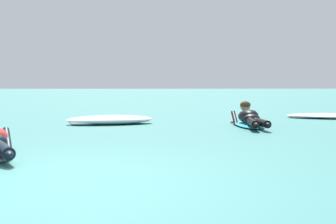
# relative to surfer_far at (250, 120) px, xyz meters

# --- Properties ---
(ground_plane) EXTENTS (120.00, 120.00, 0.00)m
(ground_plane) POSITION_rel_surfer_far_xyz_m (-3.31, 3.80, -0.14)
(ground_plane) COLOR #387A75
(surfer_far) EXTENTS (0.55, 2.64, 0.54)m
(surfer_far) POSITION_rel_surfer_far_xyz_m (0.00, 0.00, 0.00)
(surfer_far) COLOR #2DB2D1
(surfer_far) RESTS_ON ground
(whitewater_front) EXTENTS (2.05, 1.45, 0.19)m
(whitewater_front) POSITION_rel_surfer_far_xyz_m (-2.82, 0.78, -0.05)
(whitewater_front) COLOR white
(whitewater_front) RESTS_ON ground
(whitewater_mid_left) EXTENTS (2.47, 1.78, 0.12)m
(whitewater_mid_left) POSITION_rel_surfer_far_xyz_m (2.50, 2.57, -0.09)
(whitewater_mid_left) COLOR white
(whitewater_mid_left) RESTS_ON ground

